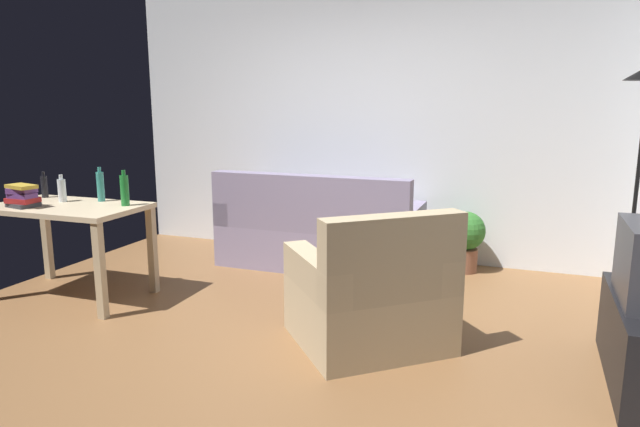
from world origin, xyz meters
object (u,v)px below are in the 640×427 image
armchair (372,298)px  bottle_green (125,190)px  desk (68,219)px  potted_plant (465,237)px  couch (319,235)px  bottle_clear (62,190)px  book_stack (22,196)px  bottle_tall (100,186)px  bottle_dark (44,186)px

armchair → bottle_green: 2.16m
desk → potted_plant: size_ratio=2.13×
couch → bottle_clear: bearing=39.6°
couch → book_stack: 2.55m
armchair → bottle_tall: bottle_tall is taller
bottle_green → book_stack: bearing=-155.0°
potted_plant → bottle_green: bearing=-145.5°
bottle_clear → bottle_green: (0.60, 0.04, 0.03)m
desk → armchair: armchair is taller
potted_plant → bottle_dark: bearing=-154.3°
couch → potted_plant: 1.38m
armchair → book_stack: bearing=-38.0°
bottle_clear → bottle_tall: (0.28, 0.13, 0.03)m
desk → bottle_tall: bearing=59.3°
desk → bottle_dark: size_ratio=5.39×
bottle_clear → book_stack: bottle_clear is taller
bottle_tall → bottle_green: bottle_tall is taller
desk → bottle_dark: bottle_dark is taller
bottle_clear → book_stack: size_ratio=0.82×
bottle_tall → book_stack: size_ratio=1.03×
couch → bottle_green: 1.86m
couch → bottle_tall: bearing=41.9°
book_stack → bottle_green: bearing=25.0°
bottle_clear → desk: bearing=-37.3°
bottle_tall → book_stack: 0.58m
potted_plant → bottle_tall: bottle_tall is taller
bottle_clear → bottle_green: 0.60m
potted_plant → armchair: size_ratio=0.46×
bottle_dark → book_stack: 0.45m
couch → bottle_tall: 2.01m
bottle_clear → bottle_green: bearing=3.5°
bottle_green → armchair: bearing=-5.3°
armchair → bottle_clear: (-2.68, 0.16, 0.54)m
bottle_clear → potted_plant: bearing=29.5°
armchair → bottle_tall: (-2.40, 0.29, 0.57)m
armchair → book_stack: size_ratio=4.46×
armchair → book_stack: 2.83m
couch → desk: (-1.57, -1.52, 0.34)m
couch → potted_plant: size_ratio=3.32×
desk → bottle_clear: (-0.14, 0.11, 0.21)m
couch → bottle_dark: size_ratio=8.42×
potted_plant → armchair: (-0.38, -1.88, -0.01)m
couch → bottle_dark: bottle_dark is taller
desk → bottle_tall: size_ratio=4.28×
couch → desk: 2.21m
book_stack → bottle_dark: bearing=116.3°
bottle_clear → couch: bearing=39.6°
bottle_dark → desk: bearing=-26.2°
desk → book_stack: book_stack is taller
bottle_clear → bottle_tall: bottle_tall is taller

